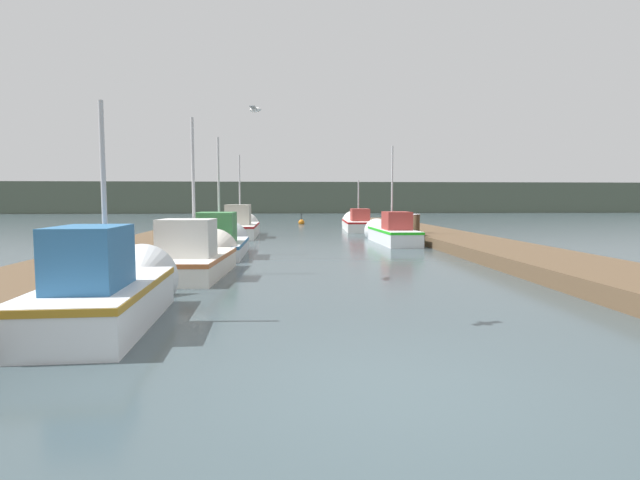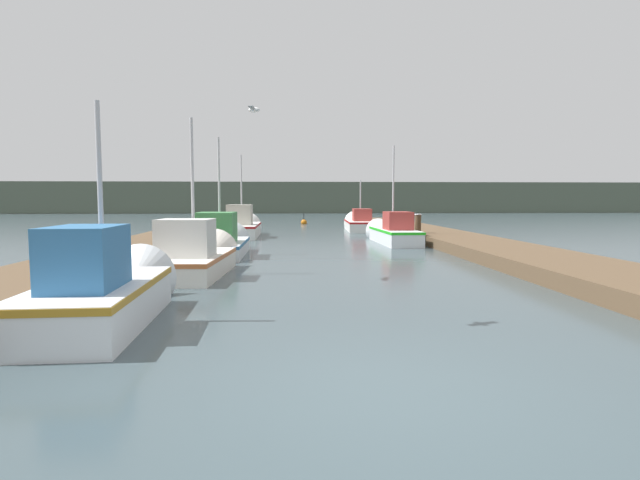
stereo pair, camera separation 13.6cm
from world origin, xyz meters
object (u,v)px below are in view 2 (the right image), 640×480
Objects in this scene: fishing_boat_2 at (221,241)px; fishing_boat_4 at (242,227)px; channel_buoy at (304,222)px; fishing_boat_5 at (360,223)px; mooring_piling_1 at (418,228)px; fishing_boat_3 at (391,232)px; mooring_piling_2 at (233,218)px; fishing_boat_1 at (197,257)px; mooring_piling_0 at (229,220)px; seagull_lead at (254,110)px; fishing_boat_0 at (107,289)px.

fishing_boat_4 is (-0.05, 8.84, 0.03)m from fishing_boat_2.
fishing_boat_4 is at bearing -106.97° from channel_buoy.
fishing_boat_5 is 9.15m from mooring_piling_1.
fishing_boat_3 reaches higher than mooring_piling_2.
fishing_boat_2 reaches higher than fishing_boat_1.
fishing_boat_2 is 15.37m from mooring_piling_0.
mooring_piling_1 is at bearing -78.29° from fishing_boat_5.
mooring_piling_2 reaches higher than mooring_piling_1.
fishing_boat_5 is at bearing -0.36° from seagull_lead.
mooring_piling_1 is (8.37, -4.35, 0.17)m from fishing_boat_4.
fishing_boat_0 is at bearing -97.73° from channel_buoy.
fishing_boat_2 reaches higher than mooring_piling_2.
fishing_boat_1 is 0.80× the size of fishing_boat_3.
seagull_lead reaches higher than mooring_piling_2.
fishing_boat_5 is (6.93, 13.53, -0.03)m from fishing_boat_2.
fishing_boat_4 is at bearing 152.56° from mooring_piling_1.
fishing_boat_3 is 16.76m from channel_buoy.
channel_buoy is (4.86, 5.36, -0.58)m from mooring_piling_2.
fishing_boat_4 is at bearing 21.53° from seagull_lead.
fishing_boat_2 is 5.06× the size of channel_buoy.
fishing_boat_4 is at bearing -143.15° from fishing_boat_5.
mooring_piling_0 is 1.93× the size of seagull_lead.
mooring_piling_1 is (8.87, 14.18, 0.15)m from fishing_boat_0.
channel_buoy is (-4.74, 16.26, -0.51)m from mooring_piling_1.
fishing_boat_4 is (-7.11, 4.48, 0.03)m from fishing_boat_3.
channel_buoy is 26.89m from seagull_lead.
fishing_boat_4 is (-0.01, 13.36, 0.05)m from fishing_boat_1.
fishing_boat_2 is at bearing -89.73° from fishing_boat_4.
mooring_piling_2 is at bearing -132.21° from channel_buoy.
fishing_boat_2 is 8.76× the size of seagull_lead.
fishing_boat_1 is at bearing -86.43° from mooring_piling_2.
fishing_boat_1 is (0.51, 5.17, -0.06)m from fishing_boat_0.
mooring_piling_2 is at bearing 170.15° from fishing_boat_5.
mooring_piling_2 is 1.46× the size of channel_buoy.
fishing_boat_0 is 0.70× the size of fishing_boat_5.
fishing_boat_2 is (0.54, 9.69, -0.04)m from fishing_boat_0.
channel_buoy is at bearing 106.24° from mooring_piling_1.
fishing_boat_5 is at bearing 89.30° from fishing_boat_3.
fishing_boat_3 is at bearing 54.94° from fishing_boat_1.
fishing_boat_3 is 12.07m from seagull_lead.
seagull_lead reaches higher than channel_buoy.
fishing_boat_0 reaches higher than mooring_piling_2.
fishing_boat_5 is 4.55× the size of mooring_piling_2.
mooring_piling_2 is at bearing 97.14° from fishing_boat_1.
channel_buoy is (3.62, 25.27, -0.29)m from fishing_boat_1.
fishing_boat_3 is at bearing -32.22° from fishing_boat_4.
fishing_boat_1 reaches higher than channel_buoy.
fishing_boat_1 is at bearing -108.17° from fishing_boat_5.
fishing_boat_2 is at bearing -151.66° from mooring_piling_1.
fishing_boat_5 is at bearing 72.48° from fishing_boat_1.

